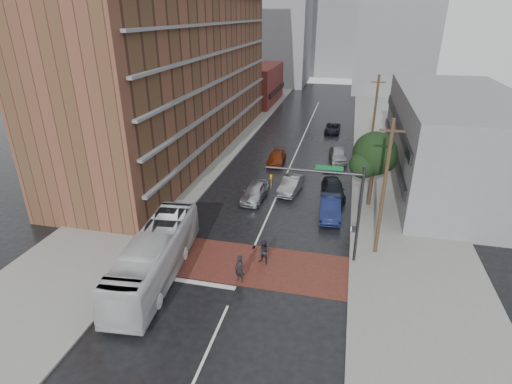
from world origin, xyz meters
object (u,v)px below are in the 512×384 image
Objects in this scene: suv_travel at (333,128)px; car_parked_mid at (333,189)px; pedestrian_a at (240,269)px; car_travel_c at (276,158)px; pedestrian_b at (264,253)px; car_parked_near at (330,208)px; car_travel_a at (255,192)px; car_parked_far at (338,154)px; car_travel_b at (291,185)px; transit_bus at (155,256)px.

car_parked_mid is at bearing -85.41° from suv_travel.
pedestrian_a is 0.42× the size of car_travel_c.
pedestrian_a is 1.07× the size of pedestrian_b.
car_travel_c is at bearing 116.16° from car_parked_near.
car_parked_near is (4.02, 8.28, -0.07)m from pedestrian_b.
pedestrian_b is 9.21m from car_parked_near.
car_travel_a is at bearing -101.81° from suv_travel.
pedestrian_a is at bearing -109.31° from car_parked_far.
car_travel_b is 22.60m from suv_travel.
pedestrian_a reaches higher than car_parked_far.
car_travel_c reaches higher than suv_travel.
pedestrian_b is at bearing -70.26° from car_travel_a.
suv_travel is (5.77, 24.91, -0.17)m from car_travel_a.
car_parked_mid is at bearing 50.25° from transit_bus.
car_travel_c is 7.35m from car_parked_far.
car_travel_c is at bearing -109.58° from suv_travel.
suv_travel is 0.92× the size of car_parked_mid.
car_travel_c is 0.91× the size of car_parked_near.
car_travel_b is at bearing 61.68° from transit_bus.
car_parked_mid is at bearing 7.24° from car_travel_b.
transit_bus is 2.40× the size of car_parked_far.
car_parked_mid is at bearing -49.92° from car_travel_c.
pedestrian_b reaches higher than car_parked_far.
pedestrian_a reaches higher than car_travel_c.
car_travel_c is (-2.90, 20.27, -0.23)m from pedestrian_b.
suv_travel is at bearing 70.77° from transit_bus.
car_travel_a is 7.31m from car_parked_near.
car_parked_far is (0.00, 10.22, 0.09)m from car_parked_mid.
transit_bus is 2.30× the size of car_parked_mid.
car_travel_a is 1.04× the size of suv_travel.
transit_bus is 5.94× the size of pedestrian_a.
car_travel_a is (-1.96, 12.44, -0.16)m from pedestrian_a.
car_parked_near reaches higher than car_travel_a.
car_travel_a is 1.01× the size of car_travel_b.
car_parked_near is at bearing 41.42° from transit_bus.
car_parked_near reaches higher than car_travel_c.
pedestrian_b reaches higher than suv_travel.
pedestrian_b is 0.39× the size of car_travel_b.
car_parked_far is at bearing 17.99° from car_travel_c.
car_parked_mid is 10.22m from car_parked_far.
car_parked_near is (4.05, -4.28, 0.06)m from car_travel_b.
car_travel_c is at bearing -168.06° from car_parked_far.
car_parked_near is at bearing -11.40° from car_travel_a.
pedestrian_a is 0.38× the size of car_parked_near.
car_travel_a is at bearing -169.65° from car_parked_mid.
pedestrian_a is at bearing -86.38° from car_travel_b.
car_parked_far is (6.92, 2.48, 0.15)m from car_travel_c.
car_parked_near is at bearing -97.77° from car_parked_far.
car_travel_c is 10.38m from car_parked_mid.
car_travel_a is 0.94× the size of car_parked_near.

